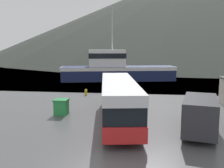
{
  "coord_description": "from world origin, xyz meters",
  "views": [
    {
      "loc": [
        1.63,
        -9.38,
        5.56
      ],
      "look_at": [
        -1.37,
        14.68,
        2.0
      ],
      "focal_mm": 40.0,
      "sensor_mm": 36.0,
      "label": 1
    }
  ],
  "objects_px": {
    "tour_bus": "(119,98)",
    "storage_bin": "(61,107)",
    "delivery_van": "(200,114)",
    "fishing_boat": "(116,69)"
  },
  "relations": [
    {
      "from": "tour_bus",
      "to": "storage_bin",
      "type": "xyz_separation_m",
      "value": [
        -4.9,
        1.14,
        -1.09
      ]
    },
    {
      "from": "delivery_van",
      "to": "fishing_boat",
      "type": "distance_m",
      "value": 26.88
    },
    {
      "from": "delivery_van",
      "to": "fishing_boat",
      "type": "bearing_deg",
      "value": 120.8
    },
    {
      "from": "tour_bus",
      "to": "storage_bin",
      "type": "height_order",
      "value": "tour_bus"
    },
    {
      "from": "storage_bin",
      "to": "tour_bus",
      "type": "bearing_deg",
      "value": -13.13
    },
    {
      "from": "tour_bus",
      "to": "delivery_van",
      "type": "relative_size",
      "value": 1.87
    },
    {
      "from": "tour_bus",
      "to": "delivery_van",
      "type": "bearing_deg",
      "value": -28.88
    },
    {
      "from": "tour_bus",
      "to": "storage_bin",
      "type": "distance_m",
      "value": 5.15
    },
    {
      "from": "tour_bus",
      "to": "storage_bin",
      "type": "bearing_deg",
      "value": 157.86
    },
    {
      "from": "fishing_boat",
      "to": "delivery_van",
      "type": "bearing_deg",
      "value": 6.23
    }
  ]
}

